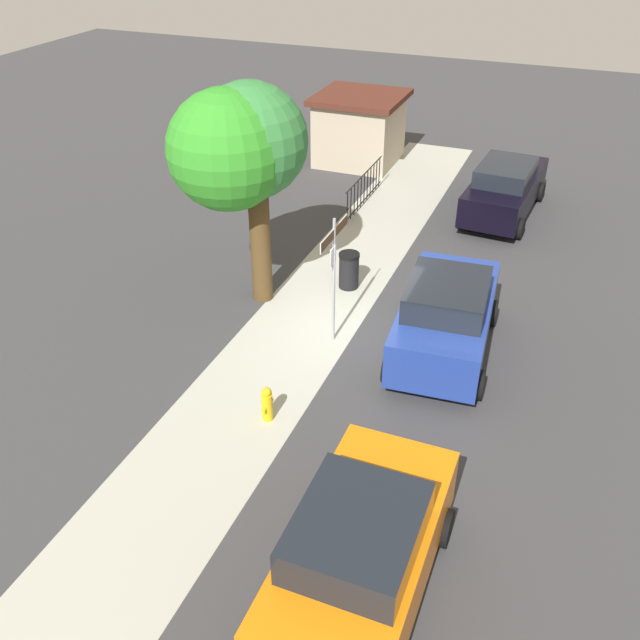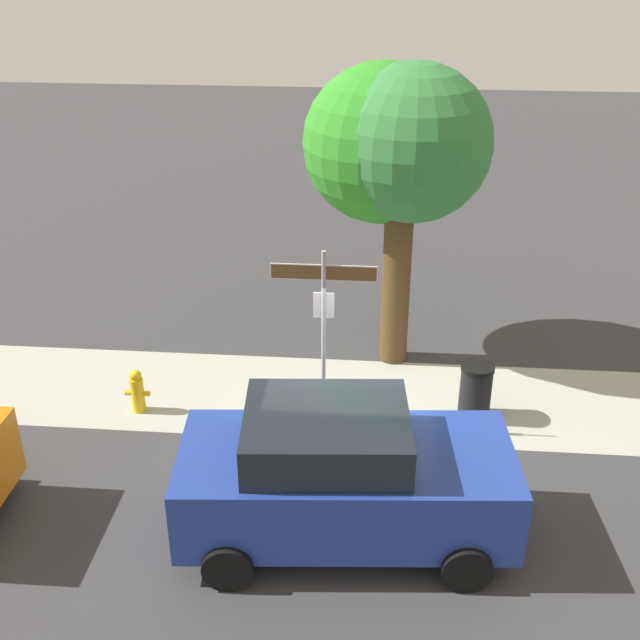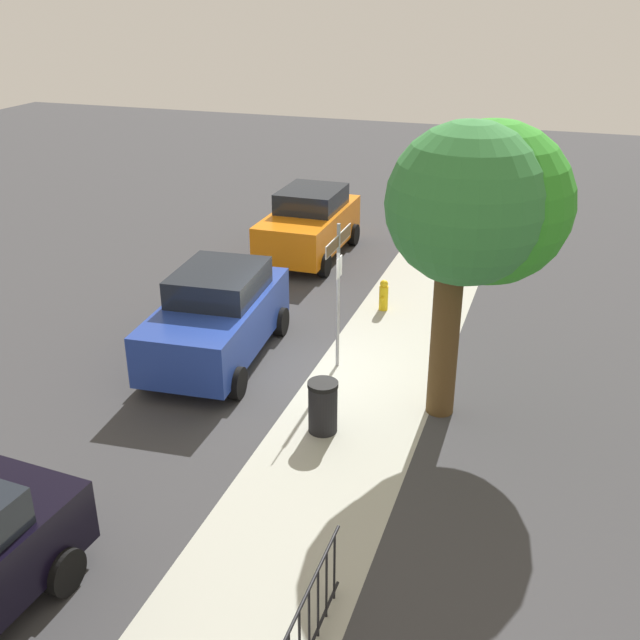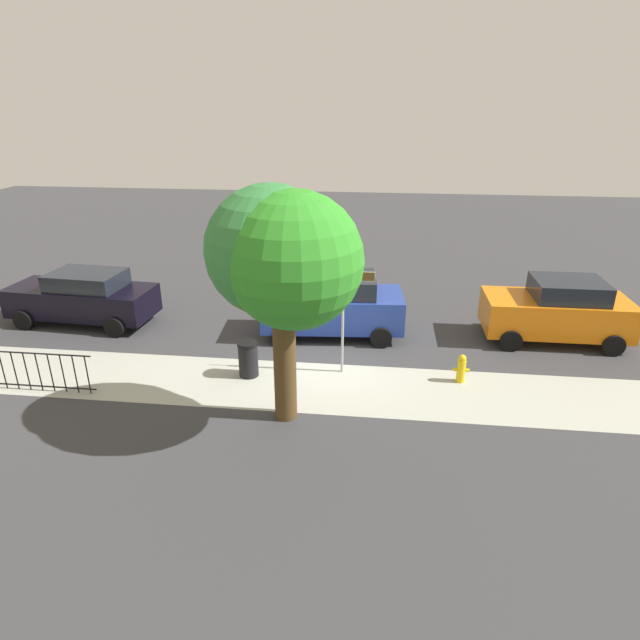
# 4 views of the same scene
# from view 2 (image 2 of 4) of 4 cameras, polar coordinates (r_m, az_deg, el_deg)

# --- Properties ---
(ground_plane) EXTENTS (60.00, 60.00, 0.00)m
(ground_plane) POSITION_cam_2_polar(r_m,az_deg,el_deg) (12.61, 2.43, -8.85)
(ground_plane) COLOR #38383A
(sidewalk_strip) EXTENTS (24.00, 2.60, 0.00)m
(sidewalk_strip) POSITION_cam_2_polar(r_m,az_deg,el_deg) (13.78, 11.07, -5.95)
(sidewalk_strip) COLOR #A6A89A
(sidewalk_strip) RESTS_ON ground_plane
(street_sign) EXTENTS (1.60, 0.07, 3.09)m
(street_sign) POSITION_cam_2_polar(r_m,az_deg,el_deg) (11.86, 0.27, 0.93)
(street_sign) COLOR #9EA0A5
(street_sign) RESTS_ON ground_plane
(shade_tree) EXTENTS (3.26, 3.06, 5.40)m
(shade_tree) POSITION_cam_2_polar(r_m,az_deg,el_deg) (13.80, 5.65, 12.53)
(shade_tree) COLOR #4E381D
(shade_tree) RESTS_ON ground_plane
(car_blue) EXTENTS (4.44, 2.39, 1.93)m
(car_blue) POSITION_cam_2_polar(r_m,az_deg,el_deg) (10.35, 1.65, -11.26)
(car_blue) COLOR navy
(car_blue) RESTS_ON ground_plane
(fire_hydrant) EXTENTS (0.42, 0.22, 0.78)m
(fire_hydrant) POSITION_cam_2_polar(r_m,az_deg,el_deg) (13.49, -13.14, -5.05)
(fire_hydrant) COLOR yellow
(fire_hydrant) RESTS_ON ground_plane
(trash_bin) EXTENTS (0.55, 0.55, 0.98)m
(trash_bin) POSITION_cam_2_polar(r_m,az_deg,el_deg) (13.18, 11.24, -5.09)
(trash_bin) COLOR black
(trash_bin) RESTS_ON ground_plane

